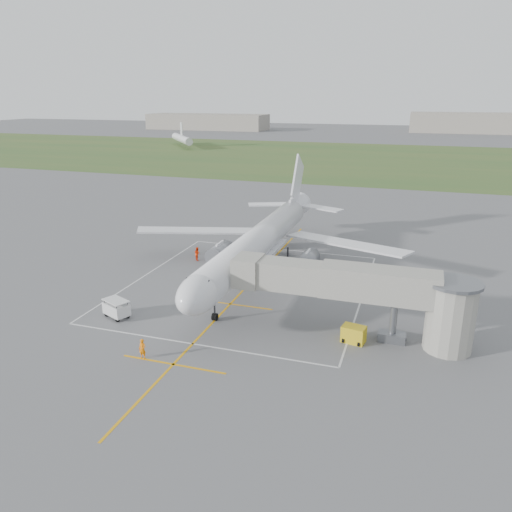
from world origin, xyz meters
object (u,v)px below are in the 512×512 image
(airliner, at_px, (259,242))
(baggage_cart, at_px, (117,308))
(jet_bridge, at_px, (371,293))
(gpu_unit, at_px, (354,334))
(ramp_worker_wing, at_px, (197,254))
(ramp_worker_nose, at_px, (142,349))

(airliner, xyz_separation_m, baggage_cart, (-10.24, -17.79, -3.38))
(jet_bridge, height_order, gpu_unit, jet_bridge)
(jet_bridge, xyz_separation_m, ramp_worker_wing, (-25.83, 16.72, -3.77))
(ramp_worker_wing, bearing_deg, airliner, -152.31)
(jet_bridge, distance_m, baggage_cart, 26.46)
(gpu_unit, distance_m, ramp_worker_wing, 30.51)
(airliner, relative_size, ramp_worker_nose, 24.75)
(ramp_worker_wing, bearing_deg, baggage_cart, 131.07)
(baggage_cart, bearing_deg, ramp_worker_nose, -20.12)
(baggage_cart, bearing_deg, ramp_worker_wing, 113.29)
(jet_bridge, relative_size, baggage_cart, 7.13)
(ramp_worker_nose, bearing_deg, ramp_worker_wing, 106.22)
(airliner, distance_m, baggage_cart, 20.80)
(airliner, bearing_deg, baggage_cart, -119.91)
(gpu_unit, height_order, baggage_cart, baggage_cart)
(ramp_worker_wing, bearing_deg, gpu_unit, -174.78)
(airliner, relative_size, gpu_unit, 19.40)
(baggage_cart, bearing_deg, airliner, 83.75)
(ramp_worker_wing, bearing_deg, jet_bridge, -171.48)
(baggage_cart, bearing_deg, jet_bridge, 31.43)
(airliner, relative_size, baggage_cart, 14.25)
(ramp_worker_nose, xyz_separation_m, ramp_worker_wing, (-7.03, 27.12, 0.03))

